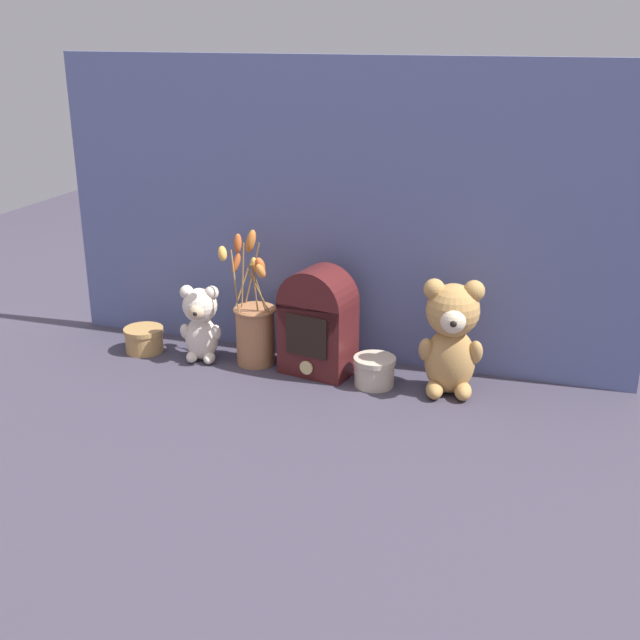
# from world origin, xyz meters

# --- Properties ---
(ground_plane) EXTENTS (4.00, 4.00, 0.00)m
(ground_plane) POSITION_xyz_m (0.00, 0.00, 0.00)
(ground_plane) COLOR #3D3847
(backdrop_wall) EXTENTS (1.52, 0.02, 0.77)m
(backdrop_wall) POSITION_xyz_m (0.00, 0.17, 0.39)
(backdrop_wall) COLOR slate
(backdrop_wall) RESTS_ON ground
(teddy_bear_large) EXTENTS (0.16, 0.14, 0.29)m
(teddy_bear_large) POSITION_xyz_m (0.33, 0.02, 0.15)
(teddy_bear_large) COLOR tan
(teddy_bear_large) RESTS_ON ground
(teddy_bear_medium) EXTENTS (0.11, 0.10, 0.21)m
(teddy_bear_medium) POSITION_xyz_m (-0.33, 0.02, 0.11)
(teddy_bear_medium) COLOR beige
(teddy_bear_medium) RESTS_ON ground
(flower_vase) EXTENTS (0.14, 0.15, 0.35)m
(flower_vase) POSITION_xyz_m (-0.19, 0.05, 0.10)
(flower_vase) COLOR #AD7047
(flower_vase) RESTS_ON ground
(vintage_radio) EXTENTS (0.19, 0.14, 0.28)m
(vintage_radio) POSITION_xyz_m (-0.01, 0.04, 0.14)
(vintage_radio) COLOR #4C1919
(vintage_radio) RESTS_ON ground
(decorative_tin_tall) EXTENTS (0.10, 0.10, 0.07)m
(decorative_tin_tall) POSITION_xyz_m (0.14, 0.01, 0.04)
(decorative_tin_tall) COLOR beige
(decorative_tin_tall) RESTS_ON ground
(decorative_tin_short) EXTENTS (0.11, 0.11, 0.07)m
(decorative_tin_short) POSITION_xyz_m (-0.51, 0.03, 0.03)
(decorative_tin_short) COLOR tan
(decorative_tin_short) RESTS_ON ground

